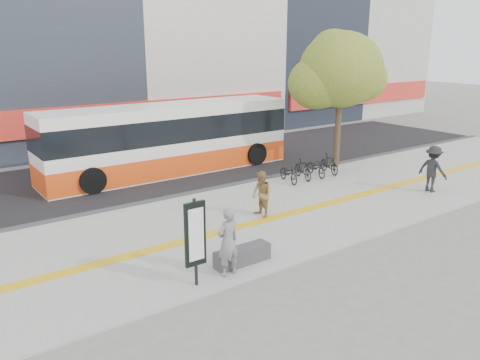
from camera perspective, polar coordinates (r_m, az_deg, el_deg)
ground at (r=15.43m, az=5.50°, el=-6.03°), size 120.00×120.00×0.00m
sidewalk at (r=16.49m, az=2.07°, el=-4.34°), size 40.00×7.00×0.08m
tactile_strip at (r=16.11m, az=3.17°, el=-4.69°), size 40.00×0.45×0.01m
street at (r=22.61m, az=-9.65°, el=1.02°), size 40.00×8.00×0.06m
curb at (r=19.22m, az=-4.33°, el=-1.33°), size 40.00×0.25×0.14m
bench at (r=12.95m, az=0.28°, el=-8.92°), size 1.60×0.45×0.45m
signboard at (r=11.49m, az=-5.31°, el=-6.55°), size 0.55×0.10×2.20m
street_tree at (r=22.83m, az=11.59°, el=12.49°), size 4.40×3.80×6.31m
bus at (r=22.01m, az=-8.36°, el=4.62°), size 11.53×2.73×3.07m
bicycle_row at (r=21.16m, az=8.17°, el=1.37°), size 3.22×1.59×0.88m
seated_woman at (r=12.08m, az=-1.45°, el=-7.31°), size 0.70×0.50×1.80m
pedestrian_tan at (r=16.13m, az=2.59°, el=-1.71°), size 0.63×0.79×1.57m
pedestrian_dark at (r=20.33m, az=21.84°, el=1.23°), size 0.73×1.21×1.83m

